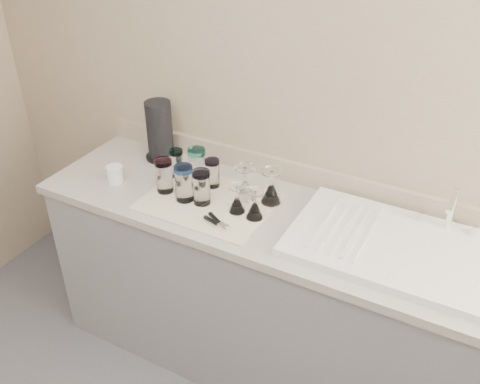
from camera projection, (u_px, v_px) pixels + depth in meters
The scene contains 17 objects.
room_envelope at pixel (2, 245), 1.02m from camera, with size 3.54×3.50×2.52m.
counter_unit at pixel (265, 292), 2.50m from camera, with size 2.06×0.62×0.90m.
sink_unit at pixel (399, 247), 2.03m from camera, with size 0.82×0.50×0.22m.
dish_towel at pixel (209, 201), 2.32m from camera, with size 0.55×0.42×0.01m, color white.
tumbler_teal at pixel (176, 163), 2.47m from camera, with size 0.07×0.07×0.13m.
tumbler_cyan at pixel (197, 165), 2.42m from camera, with size 0.08×0.08×0.16m.
tumbler_purple at pixel (212, 173), 2.39m from camera, with size 0.07×0.07×0.13m.
tumbler_magenta at pixel (164, 175), 2.35m from camera, with size 0.08×0.08×0.16m.
tumbler_blue at pixel (184, 183), 2.29m from camera, with size 0.08×0.08×0.16m.
tumbler_lavender at pixel (201, 187), 2.27m from camera, with size 0.08×0.08×0.15m.
goblet_back_left at pixel (245, 188), 2.31m from camera, with size 0.09×0.09×0.16m.
goblet_back_right at pixel (271, 192), 2.29m from camera, with size 0.09×0.09×0.16m.
goblet_front_left at pixel (237, 203), 2.23m from camera, with size 0.07×0.07×0.12m.
goblet_front_right at pixel (255, 209), 2.19m from camera, with size 0.07×0.07×0.13m.
can_opener at pixel (218, 223), 2.17m from camera, with size 0.14×0.09×0.02m.
white_mug at pixel (115, 174), 2.46m from camera, with size 0.11×0.09×0.08m.
paper_towel_roll at pixel (160, 131), 2.59m from camera, with size 0.16×0.16×0.30m.
Camera 1 is at (0.78, -0.49, 2.19)m, focal length 40.00 mm.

